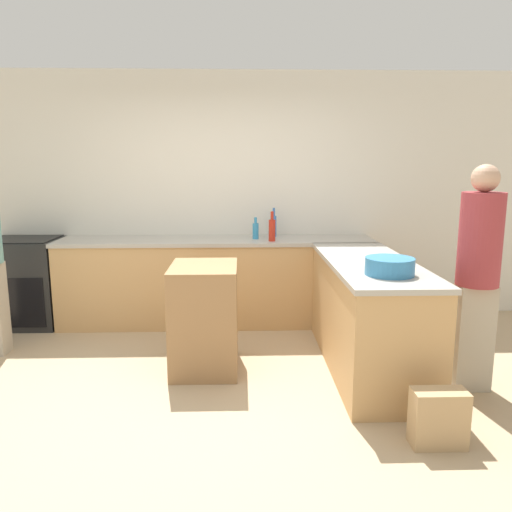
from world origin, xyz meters
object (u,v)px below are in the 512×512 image
(island_table, at_px, (205,317))
(person_at_peninsula, at_px, (478,270))
(paper_bag, at_px, (439,418))
(hot_sauce_bottle, at_px, (272,229))
(water_bottle_blue, at_px, (274,225))
(dish_soap_bottle, at_px, (256,230))
(mixing_bowl, at_px, (390,266))
(range_oven, at_px, (26,282))

(island_table, distance_m, person_at_peninsula, 2.17)
(person_at_peninsula, bearing_deg, paper_bag, -125.36)
(hot_sauce_bottle, relative_size, water_bottle_blue, 0.98)
(dish_soap_bottle, bearing_deg, mixing_bowl, -62.73)
(range_oven, relative_size, island_table, 1.05)
(person_at_peninsula, bearing_deg, range_oven, 157.30)
(dish_soap_bottle, height_order, person_at_peninsula, person_at_peninsula)
(mixing_bowl, relative_size, water_bottle_blue, 1.12)
(range_oven, relative_size, hot_sauce_bottle, 3.04)
(hot_sauce_bottle, xyz_separation_m, water_bottle_blue, (0.04, 0.32, 0.00))
(island_table, distance_m, dish_soap_bottle, 1.43)
(mixing_bowl, xyz_separation_m, paper_bag, (0.13, -0.70, -0.81))
(hot_sauce_bottle, height_order, dish_soap_bottle, hot_sauce_bottle)
(island_table, relative_size, mixing_bowl, 2.53)
(island_table, bearing_deg, range_oven, 148.21)
(range_oven, xyz_separation_m, dish_soap_bottle, (2.46, -0.01, 0.55))
(dish_soap_bottle, relative_size, person_at_peninsula, 0.13)
(hot_sauce_bottle, relative_size, person_at_peninsula, 0.18)
(water_bottle_blue, bearing_deg, dish_soap_bottle, -141.95)
(island_table, xyz_separation_m, dish_soap_bottle, (0.47, 1.23, 0.57))
(hot_sauce_bottle, bearing_deg, island_table, -120.67)
(range_oven, height_order, person_at_peninsula, person_at_peninsula)
(mixing_bowl, height_order, water_bottle_blue, water_bottle_blue)
(range_oven, distance_m, person_at_peninsula, 4.43)
(dish_soap_bottle, bearing_deg, range_oven, 179.77)
(person_at_peninsula, relative_size, paper_bag, 4.75)
(range_oven, relative_size, paper_bag, 2.60)
(water_bottle_blue, bearing_deg, range_oven, -176.78)
(mixing_bowl, xyz_separation_m, hot_sauce_bottle, (-0.75, 1.61, 0.06))
(island_table, distance_m, paper_bag, 1.97)
(dish_soap_bottle, relative_size, paper_bag, 0.64)
(hot_sauce_bottle, xyz_separation_m, dish_soap_bottle, (-0.16, 0.16, -0.03))
(range_oven, xyz_separation_m, water_bottle_blue, (2.67, 0.15, 0.58))
(range_oven, bearing_deg, water_bottle_blue, 3.22)
(range_oven, bearing_deg, paper_bag, -35.27)
(mixing_bowl, height_order, person_at_peninsula, person_at_peninsula)
(dish_soap_bottle, distance_m, person_at_peninsula, 2.33)
(range_oven, xyz_separation_m, hot_sauce_bottle, (2.63, -0.17, 0.58))
(dish_soap_bottle, bearing_deg, island_table, -110.80)
(island_table, height_order, person_at_peninsula, person_at_peninsula)
(mixing_bowl, bearing_deg, range_oven, 152.20)
(range_oven, distance_m, water_bottle_blue, 2.73)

